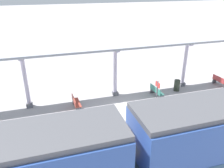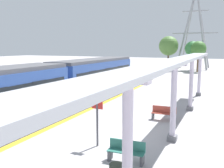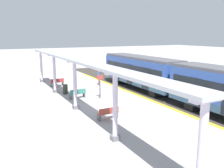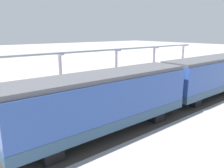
% 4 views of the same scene
% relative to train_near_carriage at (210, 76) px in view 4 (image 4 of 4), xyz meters
% --- Properties ---
extents(ground_plane, '(176.00, 176.00, 0.00)m').
position_rel_train_near_carriage_xyz_m(ground_plane, '(5.30, 3.79, -1.83)').
color(ground_plane, '#A5A1A2').
extents(tactile_edge_strip, '(0.40, 32.62, 0.01)m').
position_rel_train_near_carriage_xyz_m(tactile_edge_strip, '(1.79, 3.79, -1.82)').
color(tactile_edge_strip, gold).
rests_on(tactile_edge_strip, ground).
extents(trackbed, '(3.20, 44.62, 0.01)m').
position_rel_train_near_carriage_xyz_m(trackbed, '(-0.01, 3.79, -1.82)').
color(trackbed, '#38332D').
rests_on(trackbed, ground).
extents(train_near_carriage, '(2.65, 11.25, 3.48)m').
position_rel_train_near_carriage_xyz_m(train_near_carriage, '(0.00, 0.00, 0.00)').
color(train_near_carriage, '#2D4E9A').
rests_on(train_near_carriage, ground).
extents(train_far_carriage, '(2.65, 11.25, 3.48)m').
position_rel_train_near_carriage_xyz_m(train_far_carriage, '(0.00, 11.83, 0.00)').
color(train_far_carriage, '#2D4E9A').
rests_on(train_far_carriage, ground).
extents(canopy_pillar_nearest, '(1.10, 0.44, 3.81)m').
position_rel_train_near_carriage_xyz_m(canopy_pillar_nearest, '(8.56, -8.69, 0.10)').
color(canopy_pillar_nearest, slate).
rests_on(canopy_pillar_nearest, ground).
extents(canopy_pillar_second, '(1.10, 0.44, 3.81)m').
position_rel_train_near_carriage_xyz_m(canopy_pillar_second, '(8.56, -2.39, 0.10)').
color(canopy_pillar_second, slate).
rests_on(canopy_pillar_second, ground).
extents(canopy_pillar_third, '(1.10, 0.44, 3.81)m').
position_rel_train_near_carriage_xyz_m(canopy_pillar_third, '(8.56, 3.79, 0.10)').
color(canopy_pillar_third, slate).
rests_on(canopy_pillar_third, ground).
extents(canopy_pillar_fourth, '(1.10, 0.44, 3.81)m').
position_rel_train_near_carriage_xyz_m(canopy_pillar_fourth, '(8.56, 10.34, 0.10)').
color(canopy_pillar_fourth, slate).
rests_on(canopy_pillar_fourth, ground).
extents(canopy_beam, '(1.20, 25.79, 0.16)m').
position_rel_train_near_carriage_xyz_m(canopy_beam, '(8.56, 3.80, 2.06)').
color(canopy_beam, '#A8AAB2').
rests_on(canopy_beam, canopy_pillar_nearest).
extents(bench_near_end, '(1.52, 0.53, 0.86)m').
position_rel_train_near_carriage_xyz_m(bench_near_end, '(7.53, -5.47, -1.38)').
color(bench_near_end, '#9A3030').
rests_on(bench_near_end, ground).
extents(bench_mid_platform, '(1.51, 0.48, 0.86)m').
position_rel_train_near_carriage_xyz_m(bench_mid_platform, '(7.38, 7.14, -1.38)').
color(bench_mid_platform, '#A13E30').
rests_on(bench_mid_platform, ground).
extents(bench_far_end, '(1.52, 0.53, 0.86)m').
position_rel_train_near_carriage_xyz_m(bench_far_end, '(7.32, 0.77, -1.38)').
color(bench_far_end, '#307365').
rests_on(bench_far_end, ground).
extents(trash_bin, '(0.48, 0.48, 0.94)m').
position_rel_train_near_carriage_xyz_m(trash_bin, '(7.82, -1.38, -1.35)').
color(trash_bin, '#293225').
rests_on(trash_bin, ground).
extents(platform_info_sign, '(0.56, 0.10, 2.20)m').
position_rel_train_near_carriage_xyz_m(platform_info_sign, '(5.51, 1.73, -0.50)').
color(platform_info_sign, '#4C4C51').
rests_on(platform_info_sign, ground).
extents(passenger_waiting_near_edge, '(0.48, 0.55, 1.78)m').
position_rel_train_near_carriage_xyz_m(passenger_waiting_near_edge, '(3.10, -3.77, -0.72)').
color(passenger_waiting_near_edge, brown).
rests_on(passenger_waiting_near_edge, ground).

